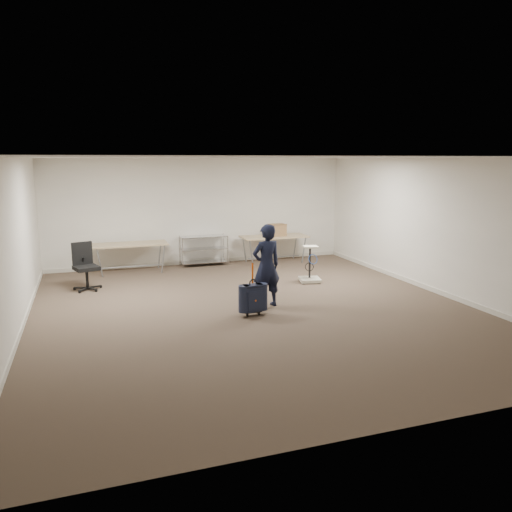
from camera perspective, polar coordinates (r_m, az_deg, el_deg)
name	(u,v)px	position (r m, az deg, el deg)	size (l,w,h in m)	color
ground	(254,309)	(9.41, -0.18, -6.12)	(9.00, 9.00, 0.00)	#463A2A
room_shell	(234,289)	(10.66, -2.57, -3.79)	(8.00, 9.00, 9.00)	white
folding_table_left	(130,246)	(12.68, -14.17, 1.16)	(1.80, 0.75, 0.73)	tan
folding_table_right	(274,238)	(13.52, 2.09, 2.08)	(1.80, 0.75, 0.73)	tan
wire_shelf	(204,249)	(13.25, -6.01, 0.80)	(1.22, 0.47, 0.80)	#B9BBC0
person	(266,266)	(9.41, 1.20, -1.13)	(0.58, 0.38, 1.59)	black
suitcase	(253,298)	(8.95, -0.34, -4.83)	(0.37, 0.24, 0.97)	black
office_chair	(86,276)	(11.35, -18.82, -2.13)	(0.62, 0.62, 1.02)	black
equipment_cart	(310,273)	(11.48, 6.19, -1.90)	(0.55, 0.55, 0.84)	beige
cardboard_box	(277,230)	(13.54, 2.44, 3.00)	(0.43, 0.32, 0.32)	olive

